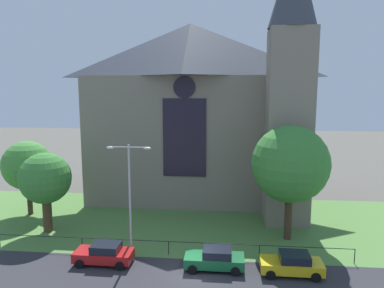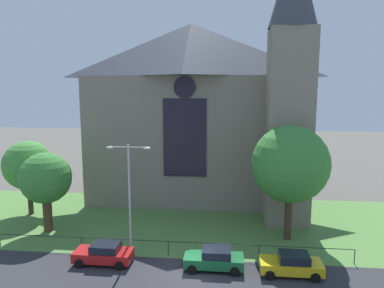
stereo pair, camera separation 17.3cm
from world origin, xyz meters
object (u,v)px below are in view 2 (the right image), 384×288
Objects in this scene: streetlamp_near at (129,186)px; tree_left_near at (45,179)px; church_building at (197,110)px; parked_car_yellow at (291,264)px; tree_right_near at (290,164)px; tree_left_far at (28,165)px; parked_car_red at (104,253)px; parked_car_green at (214,259)px.

tree_left_near is at bearing 156.54° from streetlamp_near.
parked_car_yellow is (8.13, -17.80, -9.53)m from church_building.
tree_right_near reaches higher than parked_car_yellow.
tree_left_near is at bearing -45.89° from tree_left_far.
parked_car_red is at bearing -133.29° from streetlamp_near.
streetlamp_near is at bearing -161.56° from tree_right_near.
streetlamp_near is at bearing -14.47° from parked_car_green.
tree_left_far is 15.26m from parked_car_red.
tree_right_near is 10.11m from parked_car_green.
church_building is 2.68× the size of tree_right_near.
tree_left_near is (-12.30, -12.16, -5.46)m from church_building.
tree_left_near is 9.43m from streetlamp_near.
parked_car_green is (8.06, -0.00, 0.00)m from parked_car_red.
tree_left_far is 1.05× the size of tree_left_near.
church_building is 18.93m from tree_left_far.
parked_car_red is (-5.22, -17.56, -9.53)m from church_building.
church_building is 21.77m from parked_car_yellow.
tree_right_near is (25.12, -3.74, 1.45)m from tree_left_far.
church_building reaches higher than parked_car_green.
church_building is at bearing -105.98° from parked_car_red.
parked_car_red is 1.00× the size of parked_car_yellow.
streetlamp_near reaches higher than parked_car_green.
church_building reaches higher than tree_left_far.
parked_car_yellow is (11.80, -1.89, -4.68)m from streetlamp_near.
parked_car_yellow is at bearing 179.56° from parked_car_red.
parked_car_red is (-1.56, -1.65, -4.68)m from streetlamp_near.
streetlamp_near is at bearing -102.98° from church_building.
tree_right_near is 1.13× the size of streetlamp_near.
tree_left_near is 21.59m from parked_car_yellow.
streetlamp_near reaches higher than tree_left_near.
parked_car_green is (19.17, -9.55, -4.29)m from tree_left_far.
tree_left_far reaches higher than parked_car_red.
parked_car_green is 5.30m from parked_car_yellow.
church_building reaches higher than streetlamp_near.
streetlamp_near is 2.04× the size of parked_car_yellow.
streetlamp_near is at bearing -23.46° from tree_left_near.
tree_left_near is (-21.10, -0.41, -1.67)m from tree_right_near.
church_building is at bearing 44.67° from tree_left_near.
church_building reaches higher than tree_right_near.
tree_left_far is at bearing -40.11° from parked_car_red.
parked_car_red is at bearing -40.70° from tree_left_far.
parked_car_red is at bearing -0.22° from parked_car_green.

